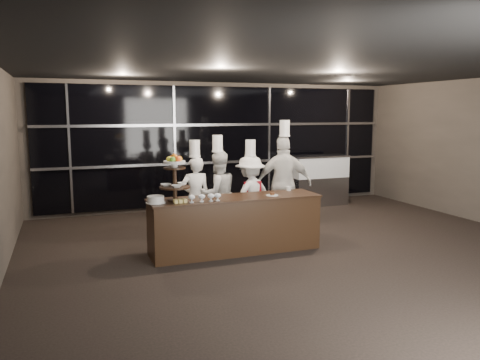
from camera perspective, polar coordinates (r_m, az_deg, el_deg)
name	(u,v)px	position (r m, az deg, el deg)	size (l,w,h in m)	color
room	(333,168)	(6.87, 11.33, 1.45)	(10.00, 10.00, 10.00)	black
window_wall	(223,145)	(11.34, -2.06, 4.25)	(8.60, 0.10, 2.80)	black
buffet_counter	(235,224)	(7.76, -0.60, -5.38)	(2.84, 0.74, 0.92)	black
display_stand	(175,174)	(7.32, -7.98, 0.67)	(0.48, 0.48, 0.74)	black
compotes	(205,196)	(7.26, -4.23, -2.02)	(0.53, 0.11, 0.12)	silver
layer_cake	(156,200)	(7.26, -10.26, -2.36)	(0.30, 0.30, 0.11)	white
pastry_squares	(180,201)	(7.23, -7.32, -2.56)	(0.20, 0.13, 0.05)	#DDC66C
small_plate	(272,195)	(7.80, 3.94, -1.80)	(0.20, 0.20, 0.05)	white
chef_cup	(289,189)	(8.32, 5.96, -1.06)	(0.08, 0.08, 0.07)	white
display_case	(318,177)	(11.79, 9.52, 0.31)	(1.42, 0.62, 1.24)	#A5A5AA
chef_a	(195,196)	(8.56, -5.47, -1.93)	(0.56, 0.37, 1.80)	white
chef_b	(218,193)	(8.68, -2.72, -1.62)	(0.85, 0.71, 1.88)	silver
chef_c	(250,195)	(8.81, 1.26, -1.78)	(1.10, 0.87, 1.79)	white
chef_d	(284,183)	(9.06, 5.37, -0.39)	(1.16, 0.72, 2.15)	silver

